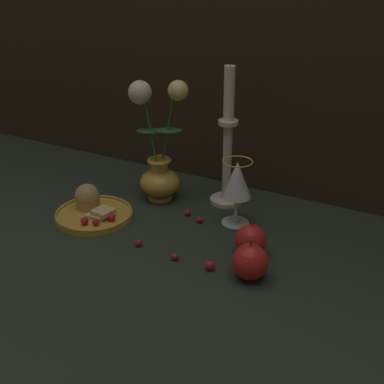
{
  "coord_description": "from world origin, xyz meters",
  "views": [
    {
      "loc": [
        0.57,
        -0.91,
        0.59
      ],
      "look_at": [
        0.07,
        -0.0,
        0.1
      ],
      "focal_mm": 50.0,
      "sensor_mm": 36.0,
      "label": 1
    }
  ],
  "objects_px": {
    "wine_glass": "(237,182)",
    "apple_beside_vase": "(251,240)",
    "vase": "(159,158)",
    "plate_with_pastries": "(92,209)",
    "candlestick": "(228,148)",
    "apple_near_glass": "(250,262)"
  },
  "relations": [
    {
      "from": "wine_glass",
      "to": "apple_beside_vase",
      "type": "xyz_separation_m",
      "value": [
        0.08,
        -0.11,
        -0.07
      ]
    },
    {
      "from": "vase",
      "to": "wine_glass",
      "type": "height_order",
      "value": "vase"
    },
    {
      "from": "plate_with_pastries",
      "to": "apple_beside_vase",
      "type": "height_order",
      "value": "apple_beside_vase"
    },
    {
      "from": "plate_with_pastries",
      "to": "apple_beside_vase",
      "type": "xyz_separation_m",
      "value": [
        0.39,
        0.02,
        0.01
      ]
    },
    {
      "from": "vase",
      "to": "candlestick",
      "type": "height_order",
      "value": "candlestick"
    },
    {
      "from": "candlestick",
      "to": "apple_near_glass",
      "type": "relative_size",
      "value": 4.16
    },
    {
      "from": "plate_with_pastries",
      "to": "apple_near_glass",
      "type": "bearing_deg",
      "value": -7.87
    },
    {
      "from": "vase",
      "to": "candlestick",
      "type": "xyz_separation_m",
      "value": [
        0.16,
        0.06,
        0.03
      ]
    },
    {
      "from": "apple_near_glass",
      "to": "plate_with_pastries",
      "type": "bearing_deg",
      "value": 172.13
    },
    {
      "from": "wine_glass",
      "to": "candlestick",
      "type": "xyz_separation_m",
      "value": [
        -0.07,
        0.09,
        0.04
      ]
    },
    {
      "from": "apple_near_glass",
      "to": "vase",
      "type": "bearing_deg",
      "value": 147.37
    },
    {
      "from": "plate_with_pastries",
      "to": "apple_near_glass",
      "type": "height_order",
      "value": "apple_near_glass"
    },
    {
      "from": "vase",
      "to": "wine_glass",
      "type": "distance_m",
      "value": 0.22
    },
    {
      "from": "wine_glass",
      "to": "apple_beside_vase",
      "type": "bearing_deg",
      "value": -52.58
    },
    {
      "from": "candlestick",
      "to": "apple_near_glass",
      "type": "height_order",
      "value": "candlestick"
    },
    {
      "from": "wine_glass",
      "to": "apple_near_glass",
      "type": "bearing_deg",
      "value": -58.62
    },
    {
      "from": "plate_with_pastries",
      "to": "apple_near_glass",
      "type": "relative_size",
      "value": 2.18
    },
    {
      "from": "candlestick",
      "to": "apple_beside_vase",
      "type": "relative_size",
      "value": 4.44
    },
    {
      "from": "candlestick",
      "to": "apple_beside_vase",
      "type": "height_order",
      "value": "candlestick"
    },
    {
      "from": "plate_with_pastries",
      "to": "candlestick",
      "type": "relative_size",
      "value": 0.52
    },
    {
      "from": "vase",
      "to": "apple_beside_vase",
      "type": "height_order",
      "value": "vase"
    },
    {
      "from": "candlestick",
      "to": "apple_near_glass",
      "type": "bearing_deg",
      "value": -56.87
    }
  ]
}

